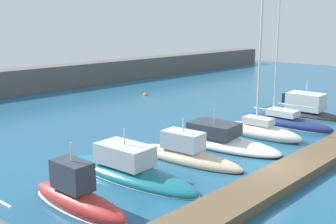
{
  "coord_description": "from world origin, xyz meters",
  "views": [
    {
      "loc": [
        -20.4,
        -11.49,
        8.62
      ],
      "look_at": [
        -2.17,
        5.75,
        3.04
      ],
      "focal_mm": 44.01,
      "sensor_mm": 36.0,
      "label": 1
    }
  ],
  "objects_px": {
    "sailboat_ivory_sixth": "(259,130)",
    "motorboat_teal_third": "(129,170)",
    "sailboat_navy_seventh": "(284,121)",
    "mooring_buoy_orange": "(145,95)",
    "motorboat_sand_fourth": "(186,155)",
    "motorboat_white_fifth": "(218,140)",
    "motorboat_charcoal_eighth": "(302,109)",
    "motorboat_red_second": "(77,196)"
  },
  "relations": [
    {
      "from": "sailboat_ivory_sixth",
      "to": "motorboat_teal_third",
      "type": "bearing_deg",
      "value": 83.44
    },
    {
      "from": "sailboat_navy_seventh",
      "to": "mooring_buoy_orange",
      "type": "relative_size",
      "value": 23.82
    },
    {
      "from": "motorboat_sand_fourth",
      "to": "motorboat_white_fifth",
      "type": "height_order",
      "value": "motorboat_sand_fourth"
    },
    {
      "from": "motorboat_teal_third",
      "to": "sailboat_ivory_sixth",
      "type": "xyz_separation_m",
      "value": [
        12.39,
        -0.91,
        0.12
      ]
    },
    {
      "from": "motorboat_white_fifth",
      "to": "sailboat_ivory_sixth",
      "type": "relative_size",
      "value": 0.7
    },
    {
      "from": "motorboat_teal_third",
      "to": "motorboat_sand_fourth",
      "type": "relative_size",
      "value": 1.18
    },
    {
      "from": "motorboat_charcoal_eighth",
      "to": "mooring_buoy_orange",
      "type": "relative_size",
      "value": 13.9
    },
    {
      "from": "motorboat_red_second",
      "to": "motorboat_sand_fourth",
      "type": "height_order",
      "value": "motorboat_red_second"
    },
    {
      "from": "motorboat_charcoal_eighth",
      "to": "mooring_buoy_orange",
      "type": "distance_m",
      "value": 18.44
    },
    {
      "from": "motorboat_teal_third",
      "to": "motorboat_sand_fourth",
      "type": "xyz_separation_m",
      "value": [
        4.29,
        -0.53,
        -0.01
      ]
    },
    {
      "from": "motorboat_charcoal_eighth",
      "to": "sailboat_ivory_sixth",
      "type": "bearing_deg",
      "value": 92.69
    },
    {
      "from": "motorboat_white_fifth",
      "to": "motorboat_charcoal_eighth",
      "type": "bearing_deg",
      "value": -95.84
    },
    {
      "from": "motorboat_white_fifth",
      "to": "sailboat_navy_seventh",
      "type": "height_order",
      "value": "sailboat_navy_seventh"
    },
    {
      "from": "sailboat_ivory_sixth",
      "to": "motorboat_charcoal_eighth",
      "type": "height_order",
      "value": "sailboat_ivory_sixth"
    },
    {
      "from": "motorboat_red_second",
      "to": "motorboat_white_fifth",
      "type": "relative_size",
      "value": 0.67
    },
    {
      "from": "mooring_buoy_orange",
      "to": "motorboat_red_second",
      "type": "bearing_deg",
      "value": -139.67
    },
    {
      "from": "motorboat_teal_third",
      "to": "motorboat_sand_fourth",
      "type": "bearing_deg",
      "value": -101.5
    },
    {
      "from": "motorboat_teal_third",
      "to": "sailboat_navy_seventh",
      "type": "relative_size",
      "value": 0.68
    },
    {
      "from": "motorboat_red_second",
      "to": "motorboat_sand_fourth",
      "type": "bearing_deg",
      "value": -88.24
    },
    {
      "from": "motorboat_sand_fourth",
      "to": "motorboat_charcoal_eighth",
      "type": "distance_m",
      "value": 17.05
    },
    {
      "from": "motorboat_red_second",
      "to": "motorboat_teal_third",
      "type": "height_order",
      "value": "motorboat_red_second"
    },
    {
      "from": "motorboat_teal_third",
      "to": "sailboat_ivory_sixth",
      "type": "height_order",
      "value": "sailboat_ivory_sixth"
    },
    {
      "from": "motorboat_white_fifth",
      "to": "motorboat_charcoal_eighth",
      "type": "height_order",
      "value": "motorboat_charcoal_eighth"
    },
    {
      "from": "sailboat_ivory_sixth",
      "to": "motorboat_charcoal_eighth",
      "type": "distance_m",
      "value": 8.98
    },
    {
      "from": "motorboat_teal_third",
      "to": "motorboat_white_fifth",
      "type": "relative_size",
      "value": 0.99
    },
    {
      "from": "sailboat_ivory_sixth",
      "to": "sailboat_navy_seventh",
      "type": "distance_m",
      "value": 4.33
    },
    {
      "from": "motorboat_teal_third",
      "to": "mooring_buoy_orange",
      "type": "xyz_separation_m",
      "value": [
        18.47,
        18.1,
        -0.37
      ]
    },
    {
      "from": "motorboat_sand_fourth",
      "to": "mooring_buoy_orange",
      "type": "distance_m",
      "value": 23.42
    },
    {
      "from": "sailboat_ivory_sixth",
      "to": "mooring_buoy_orange",
      "type": "height_order",
      "value": "sailboat_ivory_sixth"
    },
    {
      "from": "motorboat_red_second",
      "to": "motorboat_charcoal_eighth",
      "type": "relative_size",
      "value": 0.78
    },
    {
      "from": "motorboat_white_fifth",
      "to": "sailboat_ivory_sixth",
      "type": "height_order",
      "value": "sailboat_ivory_sixth"
    },
    {
      "from": "motorboat_teal_third",
      "to": "motorboat_white_fifth",
      "type": "bearing_deg",
      "value": -94.75
    },
    {
      "from": "sailboat_ivory_sixth",
      "to": "sailboat_navy_seventh",
      "type": "bearing_deg",
      "value": -89.68
    },
    {
      "from": "motorboat_red_second",
      "to": "motorboat_teal_third",
      "type": "relative_size",
      "value": 0.68
    },
    {
      "from": "motorboat_red_second",
      "to": "sailboat_ivory_sixth",
      "type": "height_order",
      "value": "sailboat_ivory_sixth"
    },
    {
      "from": "motorboat_red_second",
      "to": "motorboat_teal_third",
      "type": "distance_m",
      "value": 4.48
    },
    {
      "from": "motorboat_red_second",
      "to": "sailboat_navy_seventh",
      "type": "xyz_separation_m",
      "value": [
        21.01,
        0.51,
        -0.23
      ]
    },
    {
      "from": "motorboat_red_second",
      "to": "mooring_buoy_orange",
      "type": "relative_size",
      "value": 10.89
    },
    {
      "from": "sailboat_ivory_sixth",
      "to": "mooring_buoy_orange",
      "type": "xyz_separation_m",
      "value": [
        6.08,
        19.02,
        -0.49
      ]
    },
    {
      "from": "sailboat_ivory_sixth",
      "to": "motorboat_charcoal_eighth",
      "type": "xyz_separation_m",
      "value": [
        8.94,
        0.81,
        0.06
      ]
    },
    {
      "from": "motorboat_red_second",
      "to": "motorboat_sand_fourth",
      "type": "xyz_separation_m",
      "value": [
        8.58,
        0.69,
        -0.23
      ]
    },
    {
      "from": "sailboat_ivory_sixth",
      "to": "motorboat_charcoal_eighth",
      "type": "relative_size",
      "value": 1.67
    }
  ]
}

